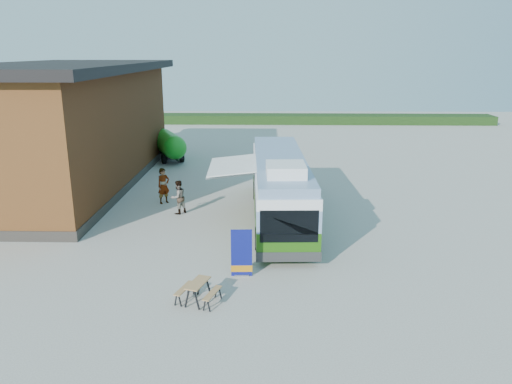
{
  "coord_description": "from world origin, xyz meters",
  "views": [
    {
      "loc": [
        2.0,
        -20.55,
        8.22
      ],
      "look_at": [
        1.41,
        3.44,
        1.4
      ],
      "focal_mm": 35.0,
      "sensor_mm": 36.0,
      "label": 1
    }
  ],
  "objects_px": {
    "person_b": "(178,197)",
    "picnic_table": "(198,287)",
    "bus": "(280,186)",
    "person_a": "(164,186)",
    "slurry_tanker": "(169,144)",
    "banner": "(242,257)"
  },
  "relations": [
    {
      "from": "bus",
      "to": "person_b",
      "type": "distance_m",
      "value": 5.39
    },
    {
      "from": "person_b",
      "to": "slurry_tanker",
      "type": "xyz_separation_m",
      "value": [
        -3.05,
        13.18,
        0.38
      ]
    },
    {
      "from": "bus",
      "to": "person_b",
      "type": "bearing_deg",
      "value": 168.86
    },
    {
      "from": "slurry_tanker",
      "to": "picnic_table",
      "type": "bearing_deg",
      "value": -101.22
    },
    {
      "from": "bus",
      "to": "person_b",
      "type": "height_order",
      "value": "bus"
    },
    {
      "from": "person_b",
      "to": "picnic_table",
      "type": "bearing_deg",
      "value": 57.18
    },
    {
      "from": "bus",
      "to": "person_b",
      "type": "xyz_separation_m",
      "value": [
        -5.25,
        0.82,
        -0.88
      ]
    },
    {
      "from": "person_a",
      "to": "slurry_tanker",
      "type": "relative_size",
      "value": 0.36
    },
    {
      "from": "bus",
      "to": "banner",
      "type": "relative_size",
      "value": 6.53
    },
    {
      "from": "person_a",
      "to": "person_b",
      "type": "relative_size",
      "value": 1.12
    },
    {
      "from": "bus",
      "to": "person_a",
      "type": "relative_size",
      "value": 6.09
    },
    {
      "from": "picnic_table",
      "to": "person_a",
      "type": "bearing_deg",
      "value": 124.74
    },
    {
      "from": "person_b",
      "to": "slurry_tanker",
      "type": "height_order",
      "value": "slurry_tanker"
    },
    {
      "from": "person_a",
      "to": "person_b",
      "type": "height_order",
      "value": "person_a"
    },
    {
      "from": "banner",
      "to": "slurry_tanker",
      "type": "height_order",
      "value": "slurry_tanker"
    },
    {
      "from": "bus",
      "to": "slurry_tanker",
      "type": "relative_size",
      "value": 2.2
    },
    {
      "from": "person_a",
      "to": "banner",
      "type": "bearing_deg",
      "value": -104.26
    },
    {
      "from": "bus",
      "to": "person_a",
      "type": "height_order",
      "value": "bus"
    },
    {
      "from": "picnic_table",
      "to": "person_b",
      "type": "distance_m",
      "value": 9.79
    },
    {
      "from": "person_a",
      "to": "person_b",
      "type": "distance_m",
      "value": 2.16
    },
    {
      "from": "person_b",
      "to": "person_a",
      "type": "bearing_deg",
      "value": -104.94
    },
    {
      "from": "person_a",
      "to": "picnic_table",
      "type": "bearing_deg",
      "value": -114.8
    }
  ]
}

